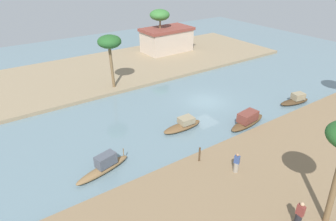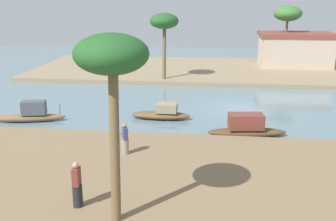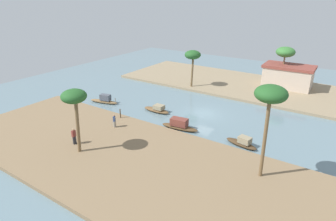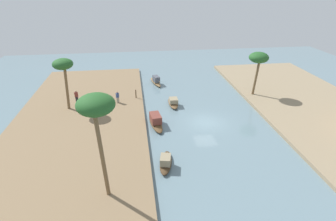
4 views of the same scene
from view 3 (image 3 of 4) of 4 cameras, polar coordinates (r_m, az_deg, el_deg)
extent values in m
plane|color=slate|center=(39.47, 6.97, -0.55)|extent=(72.17, 72.17, 0.00)
cube|color=#846B4C|center=(28.40, -7.12, -9.74)|extent=(42.66, 15.32, 0.39)
cube|color=#937F60|center=(52.27, 14.51, 4.84)|extent=(42.66, 15.32, 0.39)
ellipsoid|color=brown|center=(43.74, -12.42, 1.73)|extent=(4.54, 1.83, 0.50)
cube|color=#4C515B|center=(43.34, -12.12, 2.52)|extent=(1.65, 1.12, 0.87)
cylinder|color=brown|center=(42.56, -10.25, 2.06)|extent=(0.07, 0.07, 0.63)
ellipsoid|color=brown|center=(34.66, 2.30, -3.29)|extent=(4.69, 1.76, 0.48)
cube|color=brown|center=(34.41, 2.19, -2.26)|extent=(2.11, 1.33, 0.86)
ellipsoid|color=brown|center=(39.60, -2.27, 0.08)|extent=(3.97, 1.20, 0.51)
cube|color=gray|center=(39.16, -1.78, 0.67)|extent=(1.34, 1.07, 0.56)
ellipsoid|color=#47331E|center=(32.01, 14.08, -6.29)|extent=(3.74, 1.74, 0.47)
cube|color=gray|center=(31.58, 14.74, -5.59)|extent=(1.41, 1.13, 0.68)
cylinder|color=#232328|center=(32.04, -17.77, -5.51)|extent=(0.38, 0.38, 0.85)
cube|color=brown|center=(31.71, -17.93, -4.29)|extent=(0.24, 0.43, 0.67)
sphere|color=tan|center=(31.52, -18.02, -3.55)|extent=(0.23, 0.23, 0.23)
cylinder|color=gray|center=(34.77, -10.38, -2.62)|extent=(0.48, 0.48, 0.75)
cube|color=#33477A|center=(34.50, -10.45, -1.60)|extent=(0.37, 0.44, 0.60)
sphere|color=#9E7556|center=(34.34, -10.50, -0.99)|extent=(0.20, 0.20, 0.20)
cylinder|color=#4C3823|center=(37.13, -9.30, -0.56)|extent=(0.14, 0.14, 1.17)
cylinder|color=brown|center=(29.57, -17.20, -3.04)|extent=(0.33, 0.61, 5.29)
ellipsoid|color=#235623|center=(28.44, -17.90, 2.67)|extent=(2.40, 2.40, 1.32)
cylinder|color=brown|center=(25.22, 18.32, -5.53)|extent=(0.30, 0.58, 6.98)
ellipsoid|color=#235623|center=(23.71, 19.46, 3.07)|extent=(2.55, 2.55, 1.40)
cylinder|color=brown|center=(48.92, 4.73, 7.44)|extent=(0.33, 0.64, 4.77)
ellipsoid|color=#235623|center=(48.27, 4.84, 10.78)|extent=(2.63, 2.63, 1.45)
cylinder|color=brown|center=(52.74, 21.47, 7.23)|extent=(0.24, 0.46, 5.05)
ellipsoid|color=#387533|center=(52.11, 21.96, 10.54)|extent=(3.05, 3.05, 1.68)
cube|color=#C6B29E|center=(52.39, 22.30, 5.98)|extent=(7.53, 4.59, 3.23)
cube|color=brown|center=(51.96, 22.59, 7.92)|extent=(7.98, 4.87, 0.43)
camera|label=1|loc=(37.61, -40.12, 15.50)|focal=31.46mm
camera|label=2|loc=(19.98, -40.71, -4.65)|focal=43.64mm
camera|label=4|loc=(26.91, 60.48, 11.40)|focal=29.22mm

